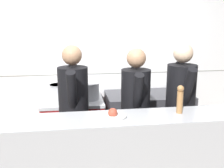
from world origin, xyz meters
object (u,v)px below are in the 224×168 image
at_px(chefs_knife, 132,98).
at_px(pepper_mill, 180,99).
at_px(sauce_pot, 88,90).
at_px(plated_dish_main, 113,115).
at_px(oven_range, 74,128).
at_px(chef_head_cook, 74,110).
at_px(stock_pot, 59,91).
at_px(chef_line, 180,106).
at_px(chef_sous, 135,111).

height_order(chefs_knife, pepper_mill, pepper_mill).
distance_m(sauce_pot, pepper_mill, 1.44).
xyz_separation_m(sauce_pot, plated_dish_main, (0.17, -1.18, 0.06)).
bearing_deg(pepper_mill, chefs_knife, 103.91).
height_order(sauce_pot, plated_dish_main, plated_dish_main).
relative_size(oven_range, pepper_mill, 3.13).
bearing_deg(sauce_pot, chef_head_cook, -107.88).
bearing_deg(chef_head_cook, pepper_mill, -25.46).
height_order(stock_pot, sauce_pot, sauce_pot).
relative_size(pepper_mill, chef_line, 0.17).
bearing_deg(plated_dish_main, chef_sous, 56.22).
height_order(plated_dish_main, chef_sous, chef_sous).
bearing_deg(pepper_mill, sauce_pot, 125.98).
relative_size(oven_range, chef_sous, 0.54).
height_order(pepper_mill, chef_sous, chef_sous).
height_order(chefs_knife, chef_sous, chef_sous).
height_order(oven_range, plated_dish_main, plated_dish_main).
distance_m(sauce_pot, chef_head_cook, 0.63).
bearing_deg(plated_dish_main, sauce_pot, 98.43).
bearing_deg(stock_pot, chef_sous, -38.93).
distance_m(oven_range, sauce_pot, 0.60).
relative_size(oven_range, sauce_pot, 2.65).
relative_size(plated_dish_main, chef_head_cook, 0.16).
xyz_separation_m(stock_pot, sauce_pot, (0.40, -0.06, 0.01)).
distance_m(plated_dish_main, chef_line, 1.03).
bearing_deg(oven_range, pepper_mill, -48.52).
distance_m(chefs_knife, chef_line, 0.70).
relative_size(sauce_pot, pepper_mill, 1.18).
bearing_deg(chef_sous, plated_dish_main, -116.90).
height_order(chef_head_cook, chef_line, chef_line).
distance_m(sauce_pot, chefs_knife, 0.61).
distance_m(stock_pot, chef_sous, 1.17).
distance_m(chef_sous, chef_line, 0.55).
bearing_deg(pepper_mill, plated_dish_main, -178.13).
bearing_deg(plated_dish_main, pepper_mill, 1.87).
relative_size(oven_range, chef_head_cook, 0.53).
height_order(oven_range, stock_pot, stock_pot).
bearing_deg(stock_pot, pepper_mill, -44.47).
distance_m(plated_dish_main, pepper_mill, 0.68).
height_order(pepper_mill, chef_head_cook, chef_head_cook).
height_order(sauce_pot, chef_head_cook, chef_head_cook).
relative_size(oven_range, plated_dish_main, 3.37).
xyz_separation_m(pepper_mill, chef_head_cook, (-1.03, 0.56, -0.26)).
height_order(oven_range, pepper_mill, pepper_mill).
height_order(stock_pot, chef_head_cook, chef_head_cook).
bearing_deg(oven_range, chef_sous, -44.44).
bearing_deg(sauce_pot, stock_pot, 171.81).
xyz_separation_m(oven_range, chefs_knife, (0.80, -0.18, 0.47)).
relative_size(plated_dish_main, pepper_mill, 0.93).
bearing_deg(chef_head_cook, chef_sous, -3.43).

